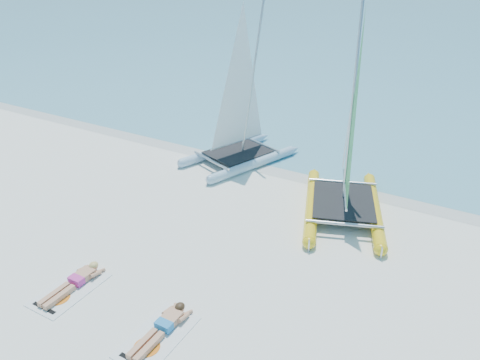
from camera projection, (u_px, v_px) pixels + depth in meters
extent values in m
plane|color=white|center=(232.00, 255.00, 12.47)|extent=(140.00, 140.00, 0.00)
cube|color=#7ABCCC|center=(477.00, 6.00, 61.21)|extent=(140.00, 115.00, 0.01)
cube|color=silver|center=(310.00, 175.00, 16.72)|extent=(140.00, 1.40, 0.01)
cylinder|color=silver|center=(223.00, 150.00, 18.38)|extent=(1.68, 3.84, 0.35)
cone|color=silver|center=(264.00, 136.00, 19.64)|extent=(0.49, 0.59, 0.33)
cylinder|color=silver|center=(253.00, 164.00, 17.18)|extent=(1.68, 3.84, 0.35)
cone|color=silver|center=(295.00, 149.00, 18.44)|extent=(0.49, 0.59, 0.33)
cube|color=black|center=(238.00, 152.00, 17.69)|extent=(2.35, 2.63, 0.03)
cylinder|color=#B5B7BC|center=(253.00, 77.00, 16.86)|extent=(0.43, 1.01, 5.46)
cylinder|color=yellow|center=(312.00, 204.00, 14.51)|extent=(1.80, 4.10, 0.37)
cone|color=yellow|center=(314.00, 172.00, 16.56)|extent=(0.52, 0.63, 0.36)
cylinder|color=yellow|center=(374.00, 209.00, 14.23)|extent=(1.80, 4.10, 0.37)
cone|color=yellow|center=(369.00, 176.00, 16.28)|extent=(0.52, 0.63, 0.36)
cube|color=black|center=(343.00, 201.00, 14.27)|extent=(2.51, 2.81, 0.03)
cylinder|color=#B5B7BC|center=(353.00, 101.00, 13.62)|extent=(0.46, 1.08, 5.83)
cube|color=white|center=(70.00, 289.00, 11.21)|extent=(1.00, 1.85, 0.02)
cube|color=tan|center=(83.00, 276.00, 11.50)|extent=(0.36, 0.55, 0.17)
cube|color=#D23195|center=(76.00, 280.00, 11.34)|extent=(0.37, 0.22, 0.17)
cube|color=tan|center=(57.00, 296.00, 10.89)|extent=(0.31, 0.85, 0.13)
sphere|color=tan|center=(94.00, 267.00, 11.76)|extent=(0.21, 0.21, 0.21)
ellipsoid|color=tan|center=(94.00, 265.00, 11.75)|extent=(0.22, 0.24, 0.15)
cube|color=white|center=(158.00, 336.00, 9.87)|extent=(1.00, 1.85, 0.02)
cube|color=tan|center=(170.00, 320.00, 10.16)|extent=(0.36, 0.55, 0.17)
cube|color=#237ABB|center=(164.00, 326.00, 10.00)|extent=(0.37, 0.22, 0.17)
cube|color=tan|center=(146.00, 346.00, 9.55)|extent=(0.31, 0.85, 0.13)
sphere|color=tan|center=(180.00, 308.00, 10.42)|extent=(0.21, 0.21, 0.21)
ellipsoid|color=#342212|center=(180.00, 307.00, 10.41)|extent=(0.22, 0.24, 0.15)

